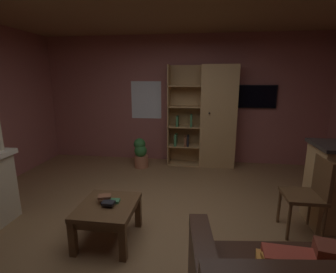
{
  "coord_description": "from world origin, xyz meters",
  "views": [
    {
      "loc": [
        0.42,
        -2.67,
        1.77
      ],
      "look_at": [
        0.0,
        0.4,
        1.05
      ],
      "focal_mm": 26.64,
      "sensor_mm": 36.0,
      "label": 1
    }
  ],
  "objects_px": {
    "table_book_0": "(113,201)",
    "table_book_2": "(105,196)",
    "table_book_1": "(108,203)",
    "dining_chair": "(311,191)",
    "coffee_table": "(108,211)",
    "bookshelf_cabinet": "(213,118)",
    "wall_mounted_tv": "(256,97)",
    "potted_floor_plant": "(141,153)"
  },
  "relations": [
    {
      "from": "table_book_1",
      "to": "potted_floor_plant",
      "type": "xyz_separation_m",
      "value": [
        -0.25,
        2.41,
        -0.18
      ]
    },
    {
      "from": "table_book_1",
      "to": "coffee_table",
      "type": "bearing_deg",
      "value": 124.72
    },
    {
      "from": "coffee_table",
      "to": "potted_floor_plant",
      "type": "relative_size",
      "value": 1.15
    },
    {
      "from": "coffee_table",
      "to": "table_book_0",
      "type": "bearing_deg",
      "value": 47.4
    },
    {
      "from": "coffee_table",
      "to": "dining_chair",
      "type": "bearing_deg",
      "value": 11.08
    },
    {
      "from": "bookshelf_cabinet",
      "to": "table_book_2",
      "type": "distance_m",
      "value": 2.97
    },
    {
      "from": "coffee_table",
      "to": "table_book_2",
      "type": "xyz_separation_m",
      "value": [
        -0.04,
        0.04,
        0.16
      ]
    },
    {
      "from": "coffee_table",
      "to": "table_book_0",
      "type": "xyz_separation_m",
      "value": [
        0.05,
        0.05,
        0.1
      ]
    },
    {
      "from": "table_book_1",
      "to": "potted_floor_plant",
      "type": "height_order",
      "value": "potted_floor_plant"
    },
    {
      "from": "table_book_1",
      "to": "dining_chair",
      "type": "xyz_separation_m",
      "value": [
        2.22,
        0.48,
        0.05
      ]
    },
    {
      "from": "table_book_1",
      "to": "wall_mounted_tv",
      "type": "xyz_separation_m",
      "value": [
        2.03,
        2.93,
        0.94
      ]
    },
    {
      "from": "coffee_table",
      "to": "table_book_1",
      "type": "height_order",
      "value": "table_book_1"
    },
    {
      "from": "potted_floor_plant",
      "to": "table_book_2",
      "type": "bearing_deg",
      "value": -85.75
    },
    {
      "from": "coffee_table",
      "to": "potted_floor_plant",
      "type": "bearing_deg",
      "value": 95.23
    },
    {
      "from": "table_book_1",
      "to": "potted_floor_plant",
      "type": "distance_m",
      "value": 2.43
    },
    {
      "from": "wall_mounted_tv",
      "to": "dining_chair",
      "type": "bearing_deg",
      "value": -85.58
    },
    {
      "from": "coffee_table",
      "to": "dining_chair",
      "type": "xyz_separation_m",
      "value": [
        2.25,
        0.44,
        0.18
      ]
    },
    {
      "from": "dining_chair",
      "to": "potted_floor_plant",
      "type": "bearing_deg",
      "value": 141.96
    },
    {
      "from": "bookshelf_cabinet",
      "to": "wall_mounted_tv",
      "type": "height_order",
      "value": "bookshelf_cabinet"
    },
    {
      "from": "bookshelf_cabinet",
      "to": "table_book_2",
      "type": "bearing_deg",
      "value": -115.67
    },
    {
      "from": "bookshelf_cabinet",
      "to": "wall_mounted_tv",
      "type": "bearing_deg",
      "value": 14.19
    },
    {
      "from": "bookshelf_cabinet",
      "to": "coffee_table",
      "type": "height_order",
      "value": "bookshelf_cabinet"
    },
    {
      "from": "dining_chair",
      "to": "potted_floor_plant",
      "type": "height_order",
      "value": "dining_chair"
    },
    {
      "from": "wall_mounted_tv",
      "to": "bookshelf_cabinet",
      "type": "bearing_deg",
      "value": -165.81
    },
    {
      "from": "dining_chair",
      "to": "wall_mounted_tv",
      "type": "xyz_separation_m",
      "value": [
        -0.19,
        2.45,
        0.89
      ]
    },
    {
      "from": "bookshelf_cabinet",
      "to": "wall_mounted_tv",
      "type": "relative_size",
      "value": 2.48
    },
    {
      "from": "table_book_2",
      "to": "wall_mounted_tv",
      "type": "xyz_separation_m",
      "value": [
        2.1,
        2.85,
        0.91
      ]
    },
    {
      "from": "bookshelf_cabinet",
      "to": "coffee_table",
      "type": "relative_size",
      "value": 2.99
    },
    {
      "from": "dining_chair",
      "to": "table_book_1",
      "type": "bearing_deg",
      "value": -167.67
    },
    {
      "from": "bookshelf_cabinet",
      "to": "table_book_0",
      "type": "bearing_deg",
      "value": -114.11
    },
    {
      "from": "table_book_0",
      "to": "table_book_2",
      "type": "distance_m",
      "value": 0.11
    },
    {
      "from": "table_book_0",
      "to": "wall_mounted_tv",
      "type": "height_order",
      "value": "wall_mounted_tv"
    },
    {
      "from": "dining_chair",
      "to": "table_book_0",
      "type": "bearing_deg",
      "value": -170.04
    },
    {
      "from": "coffee_table",
      "to": "table_book_1",
      "type": "xyz_separation_m",
      "value": [
        0.03,
        -0.04,
        0.13
      ]
    },
    {
      "from": "table_book_0",
      "to": "table_book_2",
      "type": "relative_size",
      "value": 1.0
    },
    {
      "from": "coffee_table",
      "to": "wall_mounted_tv",
      "type": "height_order",
      "value": "wall_mounted_tv"
    },
    {
      "from": "table_book_2",
      "to": "coffee_table",
      "type": "bearing_deg",
      "value": -42.88
    },
    {
      "from": "wall_mounted_tv",
      "to": "table_book_1",
      "type": "bearing_deg",
      "value": -124.64
    },
    {
      "from": "table_book_1",
      "to": "wall_mounted_tv",
      "type": "distance_m",
      "value": 3.69
    },
    {
      "from": "coffee_table",
      "to": "table_book_2",
      "type": "bearing_deg",
      "value": 137.12
    },
    {
      "from": "bookshelf_cabinet",
      "to": "coffee_table",
      "type": "distance_m",
      "value": 3.02
    },
    {
      "from": "coffee_table",
      "to": "dining_chair",
      "type": "height_order",
      "value": "dining_chair"
    }
  ]
}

